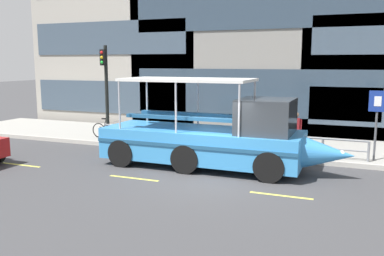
{
  "coord_description": "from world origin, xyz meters",
  "views": [
    {
      "loc": [
        4.26,
        -12.56,
        3.77
      ],
      "look_at": [
        -1.49,
        1.81,
        1.3
      ],
      "focal_mm": 38.68,
      "sensor_mm": 36.0,
      "label": 1
    }
  ],
  "objects_px": {
    "leaned_bicycle": "(108,130)",
    "duck_tour_boat": "(216,139)",
    "traffic_light_pole": "(106,83)",
    "parking_sign": "(377,113)",
    "pedestrian_near_bow": "(296,128)"
  },
  "relations": [
    {
      "from": "leaned_bicycle",
      "to": "duck_tour_boat",
      "type": "xyz_separation_m",
      "value": [
        6.32,
        -2.74,
        0.52
      ]
    },
    {
      "from": "traffic_light_pole",
      "to": "duck_tour_boat",
      "type": "distance_m",
      "value": 6.91
    },
    {
      "from": "duck_tour_boat",
      "to": "parking_sign",
      "type": "bearing_deg",
      "value": 25.76
    },
    {
      "from": "pedestrian_near_bow",
      "to": "traffic_light_pole",
      "type": "bearing_deg",
      "value": -176.75
    },
    {
      "from": "parking_sign",
      "to": "duck_tour_boat",
      "type": "distance_m",
      "value": 5.96
    },
    {
      "from": "parking_sign",
      "to": "pedestrian_near_bow",
      "type": "xyz_separation_m",
      "value": [
        -2.93,
        0.42,
        -0.77
      ]
    },
    {
      "from": "parking_sign",
      "to": "duck_tour_boat",
      "type": "xyz_separation_m",
      "value": [
        -5.31,
        -2.56,
        -0.86
      ]
    },
    {
      "from": "leaned_bicycle",
      "to": "duck_tour_boat",
      "type": "distance_m",
      "value": 6.9
    },
    {
      "from": "traffic_light_pole",
      "to": "duck_tour_boat",
      "type": "height_order",
      "value": "traffic_light_pole"
    },
    {
      "from": "traffic_light_pole",
      "to": "leaned_bicycle",
      "type": "distance_m",
      "value": 2.27
    },
    {
      "from": "parking_sign",
      "to": "leaned_bicycle",
      "type": "bearing_deg",
      "value": 179.12
    },
    {
      "from": "parking_sign",
      "to": "pedestrian_near_bow",
      "type": "distance_m",
      "value": 3.06
    },
    {
      "from": "traffic_light_pole",
      "to": "duck_tour_boat",
      "type": "relative_size",
      "value": 0.48
    },
    {
      "from": "parking_sign",
      "to": "leaned_bicycle",
      "type": "xyz_separation_m",
      "value": [
        -11.62,
        0.18,
        -1.37
      ]
    },
    {
      "from": "duck_tour_boat",
      "to": "pedestrian_near_bow",
      "type": "xyz_separation_m",
      "value": [
        2.38,
        2.99,
        0.09
      ]
    }
  ]
}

